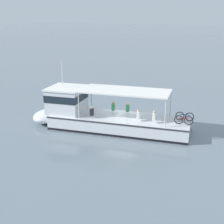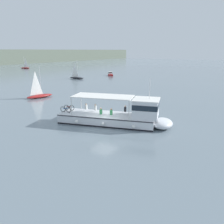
% 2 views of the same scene
% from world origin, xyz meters
% --- Properties ---
extents(ground_plane, '(400.00, 400.00, 0.00)m').
position_xyz_m(ground_plane, '(0.00, 0.00, 0.00)').
color(ground_plane, slate).
extents(ferry_main, '(6.75, 13.05, 5.32)m').
position_xyz_m(ferry_main, '(1.96, -0.97, 1.02)').
color(ferry_main, silver).
rests_on(ferry_main, ground).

